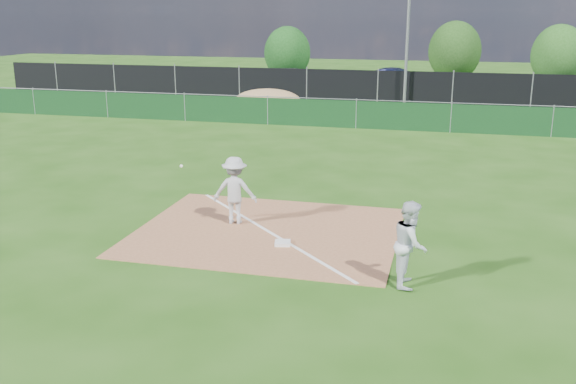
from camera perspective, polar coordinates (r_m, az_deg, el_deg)
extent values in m
plane|color=#214C10|center=(23.45, 4.25, 3.57)|extent=(90.00, 90.00, 0.00)
cube|color=#985F3C|center=(14.99, -1.84, -3.51)|extent=(6.00, 5.00, 0.02)
cube|color=white|center=(14.98, -1.84, -3.46)|extent=(5.01, 5.01, 0.01)
cube|color=black|center=(28.20, 6.08, 6.85)|extent=(44.00, 0.05, 1.20)
ellipsoid|color=#9E7A4C|center=(32.63, -1.81, 8.13)|extent=(3.38, 2.60, 1.17)
cube|color=black|center=(36.03, 7.97, 9.23)|extent=(46.00, 0.04, 1.80)
cube|color=black|center=(41.07, 8.73, 8.74)|extent=(46.00, 9.00, 0.01)
cylinder|color=slate|center=(35.37, 10.60, 14.03)|extent=(0.16, 0.16, 8.00)
cube|color=white|center=(14.12, -0.49, -4.55)|extent=(0.40, 0.40, 0.07)
imported|color=silver|center=(15.35, -4.75, 0.15)|extent=(1.12, 0.73, 1.63)
sphere|color=white|center=(15.80, -9.47, 2.30)|extent=(0.08, 0.08, 0.08)
imported|color=silver|center=(12.12, 10.83, -4.54)|extent=(0.66, 0.82, 1.64)
imported|color=#B0B3B8|center=(40.52, 0.59, 9.98)|extent=(5.02, 3.04, 1.60)
imported|color=black|center=(40.18, 9.67, 9.66)|extent=(4.87, 2.31, 1.54)
imported|color=black|center=(39.74, 18.77, 8.72)|extent=(4.15, 1.97, 1.17)
cylinder|color=#382316|center=(46.82, -0.06, 10.45)|extent=(0.24, 0.24, 1.10)
ellipsoid|color=#134413|center=(46.71, -0.06, 12.24)|extent=(3.29, 3.29, 3.78)
cylinder|color=#382316|center=(47.35, 14.46, 10.09)|extent=(0.24, 0.24, 1.20)
ellipsoid|color=#1C4012|center=(47.23, 14.59, 12.02)|extent=(3.61, 3.61, 4.15)
cylinder|color=#382316|center=(46.58, 22.69, 9.26)|extent=(0.24, 0.24, 1.16)
ellipsoid|color=#1F4F16|center=(46.46, 22.90, 11.14)|extent=(3.47, 3.47, 3.99)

